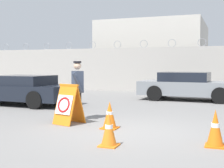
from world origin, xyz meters
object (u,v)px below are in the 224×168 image
Objects in this scene: traffic_cone_mid at (110,115)px; traffic_cone_far at (215,128)px; security_guard at (77,88)px; traffic_cone_near at (109,129)px; parked_car_front_coupe at (21,90)px; parked_car_rear_sedan at (188,86)px; barricade_sign at (68,104)px.

traffic_cone_mid is 2.69m from traffic_cone_far.
security_guard is at bearing 155.88° from traffic_cone_far.
traffic_cone_near is at bearing -160.40° from traffic_cone_far.
parked_car_front_coupe is 7.32m from parked_car_rear_sedan.
traffic_cone_far is at bearing 19.60° from traffic_cone_near.
traffic_cone_near is 0.92× the size of traffic_cone_far.
parked_car_rear_sedan reaches higher than barricade_sign.
traffic_cone_near is at bearing -29.11° from barricade_sign.
barricade_sign is at bearing 142.82° from parked_car_front_coupe.
traffic_cone_far is 0.17× the size of parked_car_front_coupe.
traffic_cone_mid is (-0.59, 1.59, 0.01)m from traffic_cone_near.
barricade_sign is 0.24× the size of parked_car_rear_sedan.
security_guard reaches higher than barricade_sign.
barricade_sign is 3.98m from traffic_cone_far.
security_guard is at bearing -107.74° from parked_car_rear_sedan.
security_guard reaches higher than traffic_cone_far.
traffic_cone_near is 8.81m from parked_car_rear_sedan.
parked_car_front_coupe is (-3.74, 2.38, -0.34)m from security_guard.
barricade_sign is at bearing -105.75° from parked_car_rear_sedan.
security_guard is 2.49× the size of traffic_cone_mid.
traffic_cone_far is 8.23m from parked_car_rear_sedan.
traffic_cone_mid is 5.99m from parked_car_front_coupe.
parked_car_rear_sedan is (0.48, 8.79, 0.31)m from traffic_cone_near.
parked_car_front_coupe is at bearing 139.66° from traffic_cone_near.
parked_car_rear_sedan reaches higher than traffic_cone_far.
traffic_cone_far is at bearing 17.99° from security_guard.
traffic_cone_mid is at bearing -95.65° from parked_car_rear_sedan.
parked_car_front_coupe is (-3.78, 3.01, 0.07)m from barricade_sign.
parked_car_rear_sedan reaches higher than traffic_cone_near.
security_guard is 4.44m from parked_car_front_coupe.
traffic_cone_mid is 0.15× the size of parked_car_rear_sedan.
security_guard is (-0.04, 0.63, 0.41)m from barricade_sign.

